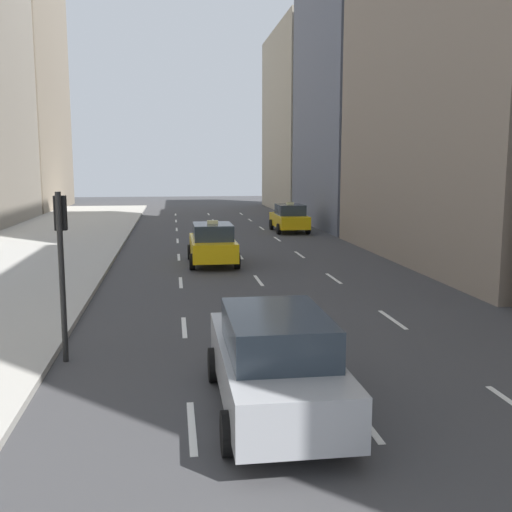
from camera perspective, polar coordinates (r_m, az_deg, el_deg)
sidewalk_left at (r=29.11m, az=-20.90°, el=0.05°), size 8.00×66.00×0.15m
lane_markings at (r=24.61m, az=-0.75°, el=-1.02°), size 5.72×56.00×0.01m
taxi_lead at (r=25.21m, az=-4.17°, el=1.20°), size 2.02×4.40×1.87m
taxi_second at (r=37.54m, az=3.20°, el=3.65°), size 2.02×4.40×1.87m
sedan_black_near at (r=10.17m, az=1.73°, el=-9.92°), size 2.02×4.86×1.77m
traffic_light_pole at (r=13.12m, az=-18.05°, el=0.66°), size 0.24×0.42×3.60m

